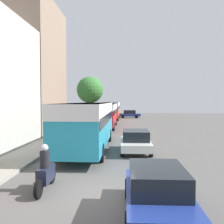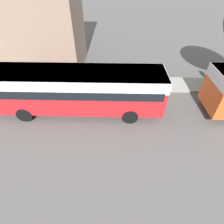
% 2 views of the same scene
% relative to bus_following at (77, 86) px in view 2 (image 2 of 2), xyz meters
% --- Properties ---
extents(bus_following, '(2.57, 10.82, 2.94)m').
position_rel_bus_following_xyz_m(bus_following, '(0.00, 0.00, 0.00)').
color(bus_following, red).
rests_on(bus_following, ground_plane).
extents(pedestrian_near_curb, '(0.41, 0.41, 1.67)m').
position_rel_bus_following_xyz_m(pedestrian_near_curb, '(-4.11, 10.48, -0.92)').
color(pedestrian_near_curb, '#232838').
rests_on(pedestrian_near_curb, sidewalk).
extents(pedestrian_walking_away, '(0.37, 0.37, 1.63)m').
position_rel_bus_following_xyz_m(pedestrian_walking_away, '(-3.60, -2.53, -0.94)').
color(pedestrian_walking_away, '#232838').
rests_on(pedestrian_walking_away, sidewalk).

